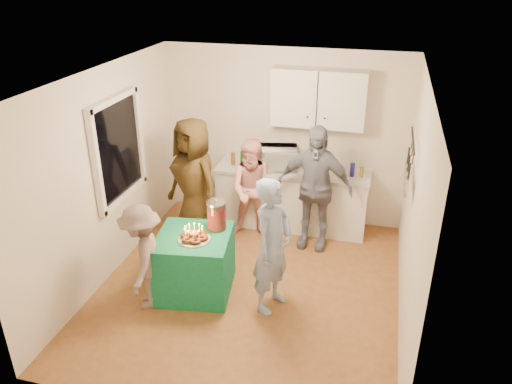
% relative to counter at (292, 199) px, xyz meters
% --- Properties ---
extents(floor, '(4.00, 4.00, 0.00)m').
position_rel_counter_xyz_m(floor, '(-0.20, -1.70, -0.43)').
color(floor, brown).
rests_on(floor, ground).
extents(ceiling, '(4.00, 4.00, 0.00)m').
position_rel_counter_xyz_m(ceiling, '(-0.20, -1.70, 2.17)').
color(ceiling, white).
rests_on(ceiling, floor).
extents(back_wall, '(3.60, 3.60, 0.00)m').
position_rel_counter_xyz_m(back_wall, '(-0.20, 0.30, 0.87)').
color(back_wall, silver).
rests_on(back_wall, floor).
extents(left_wall, '(4.00, 4.00, 0.00)m').
position_rel_counter_xyz_m(left_wall, '(-2.00, -1.70, 0.87)').
color(left_wall, silver).
rests_on(left_wall, floor).
extents(right_wall, '(4.00, 4.00, 0.00)m').
position_rel_counter_xyz_m(right_wall, '(1.60, -1.70, 0.87)').
color(right_wall, silver).
rests_on(right_wall, floor).
extents(window_night, '(0.04, 1.00, 1.20)m').
position_rel_counter_xyz_m(window_night, '(-1.97, -1.40, 1.12)').
color(window_night, black).
rests_on(window_night, left_wall).
extents(counter, '(2.20, 0.58, 0.86)m').
position_rel_counter_xyz_m(counter, '(0.00, 0.00, 0.00)').
color(counter, white).
rests_on(counter, floor).
extents(countertop, '(2.24, 0.62, 0.05)m').
position_rel_counter_xyz_m(countertop, '(0.00, -0.00, 0.46)').
color(countertop, beige).
rests_on(countertop, counter).
extents(upper_cabinet, '(1.30, 0.30, 0.80)m').
position_rel_counter_xyz_m(upper_cabinet, '(0.30, 0.15, 1.52)').
color(upper_cabinet, white).
rests_on(upper_cabinet, back_wall).
extents(pot_rack, '(0.12, 1.00, 0.60)m').
position_rel_counter_xyz_m(pot_rack, '(1.52, -1.00, 1.17)').
color(pot_rack, black).
rests_on(pot_rack, right_wall).
extents(microwave, '(0.66, 0.51, 0.33)m').
position_rel_counter_xyz_m(microwave, '(-0.25, 0.00, 0.64)').
color(microwave, white).
rests_on(microwave, countertop).
extents(party_table, '(0.97, 0.97, 0.76)m').
position_rel_counter_xyz_m(party_table, '(-0.81, -1.90, -0.05)').
color(party_table, '#117448').
rests_on(party_table, floor).
extents(donut_cake, '(0.38, 0.38, 0.18)m').
position_rel_counter_xyz_m(donut_cake, '(-0.77, -1.98, 0.42)').
color(donut_cake, '#381C0C').
rests_on(donut_cake, party_table).
extents(punch_jar, '(0.22, 0.22, 0.34)m').
position_rel_counter_xyz_m(punch_jar, '(-0.60, -1.67, 0.50)').
color(punch_jar, '#B60E14').
rests_on(punch_jar, party_table).
extents(man_birthday, '(0.55, 0.68, 1.62)m').
position_rel_counter_xyz_m(man_birthday, '(0.15, -1.97, 0.38)').
color(man_birthday, '#889FC6').
rests_on(man_birthday, floor).
extents(woman_back_left, '(1.07, 0.95, 1.83)m').
position_rel_counter_xyz_m(woman_back_left, '(-1.22, -0.81, 0.48)').
color(woman_back_left, brown).
rests_on(woman_back_left, floor).
extents(woman_back_center, '(0.78, 0.64, 1.47)m').
position_rel_counter_xyz_m(woman_back_center, '(-0.46, -0.45, 0.31)').
color(woman_back_center, pink).
rests_on(woman_back_center, floor).
extents(woman_back_right, '(1.07, 0.51, 1.77)m').
position_rel_counter_xyz_m(woman_back_right, '(0.39, -0.48, 0.46)').
color(woman_back_right, black).
rests_on(woman_back_right, floor).
extents(child_near_left, '(0.70, 0.93, 1.28)m').
position_rel_counter_xyz_m(child_near_left, '(-1.27, -2.31, 0.21)').
color(child_near_left, '#645350').
rests_on(child_near_left, floor).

